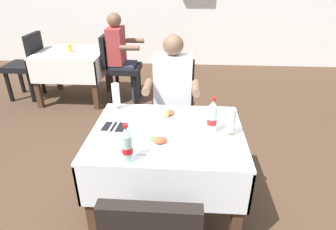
# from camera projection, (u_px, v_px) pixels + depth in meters

# --- Properties ---
(ground_plane) EXTENTS (11.00, 11.00, 0.00)m
(ground_plane) POSITION_uv_depth(u_px,v_px,m) (183.00, 202.00, 2.44)
(ground_plane) COLOR #473323
(main_dining_table) EXTENTS (1.11, 0.88, 0.72)m
(main_dining_table) POSITION_uv_depth(u_px,v_px,m) (167.00, 150.00, 2.16)
(main_dining_table) COLOR white
(main_dining_table) RESTS_ON ground
(chair_far_diner_seat) EXTENTS (0.44, 0.50, 0.97)m
(chair_far_diner_seat) POSITION_uv_depth(u_px,v_px,m) (173.00, 104.00, 2.90)
(chair_far_diner_seat) COLOR black
(chair_far_diner_seat) RESTS_ON ground
(seated_diner_far) EXTENTS (0.50, 0.46, 1.26)m
(seated_diner_far) POSITION_uv_depth(u_px,v_px,m) (172.00, 94.00, 2.73)
(seated_diner_far) COLOR #282D42
(seated_diner_far) RESTS_ON ground
(plate_near_camera) EXTENTS (0.23, 0.23, 0.05)m
(plate_near_camera) POSITION_uv_depth(u_px,v_px,m) (157.00, 143.00, 1.91)
(plate_near_camera) COLOR white
(plate_near_camera) RESTS_ON main_dining_table
(plate_far_diner) EXTENTS (0.22, 0.22, 0.06)m
(plate_far_diner) POSITION_uv_depth(u_px,v_px,m) (171.00, 116.00, 2.26)
(plate_far_diner) COLOR white
(plate_far_diner) RESTS_ON main_dining_table
(beer_glass_left) EXTENTS (0.07, 0.07, 0.20)m
(beer_glass_left) POSITION_uv_depth(u_px,v_px,m) (230.00, 122.00, 1.99)
(beer_glass_left) COLOR white
(beer_glass_left) RESTS_ON main_dining_table
(beer_glass_middle) EXTENTS (0.07, 0.07, 0.22)m
(beer_glass_middle) POSITION_uv_depth(u_px,v_px,m) (116.00, 96.00, 2.36)
(beer_glass_middle) COLOR white
(beer_glass_middle) RESTS_ON main_dining_table
(cola_bottle_primary) EXTENTS (0.07, 0.07, 0.26)m
(cola_bottle_primary) POSITION_uv_depth(u_px,v_px,m) (127.00, 145.00, 1.71)
(cola_bottle_primary) COLOR silver
(cola_bottle_primary) RESTS_ON main_dining_table
(cola_bottle_secondary) EXTENTS (0.07, 0.07, 0.28)m
(cola_bottle_secondary) POSITION_uv_depth(u_px,v_px,m) (212.00, 118.00, 2.01)
(cola_bottle_secondary) COLOR silver
(cola_bottle_secondary) RESTS_ON main_dining_table
(napkin_cutlery_set) EXTENTS (0.18, 0.19, 0.01)m
(napkin_cutlery_set) POSITION_uv_depth(u_px,v_px,m) (114.00, 127.00, 2.13)
(napkin_cutlery_set) COLOR black
(napkin_cutlery_set) RESTS_ON main_dining_table
(background_dining_table) EXTENTS (0.94, 0.81, 0.72)m
(background_dining_table) POSITION_uv_depth(u_px,v_px,m) (72.00, 64.00, 4.14)
(background_dining_table) COLOR white
(background_dining_table) RESTS_ON ground
(background_chair_left) EXTENTS (0.50, 0.44, 0.97)m
(background_chair_left) POSITION_uv_depth(u_px,v_px,m) (27.00, 62.00, 4.18)
(background_chair_left) COLOR black
(background_chair_left) RESTS_ON ground
(background_chair_right) EXTENTS (0.50, 0.44, 0.97)m
(background_chair_right) POSITION_uv_depth(u_px,v_px,m) (118.00, 64.00, 4.10)
(background_chair_right) COLOR black
(background_chair_right) RESTS_ON ground
(background_patron) EXTENTS (0.46, 0.50, 1.26)m
(background_patron) POSITION_uv_depth(u_px,v_px,m) (121.00, 53.00, 4.02)
(background_patron) COLOR #282D42
(background_patron) RESTS_ON ground
(background_table_tumbler) EXTENTS (0.06, 0.06, 0.11)m
(background_table_tumbler) POSITION_uv_depth(u_px,v_px,m) (70.00, 48.00, 4.02)
(background_table_tumbler) COLOR gold
(background_table_tumbler) RESTS_ON background_dining_table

